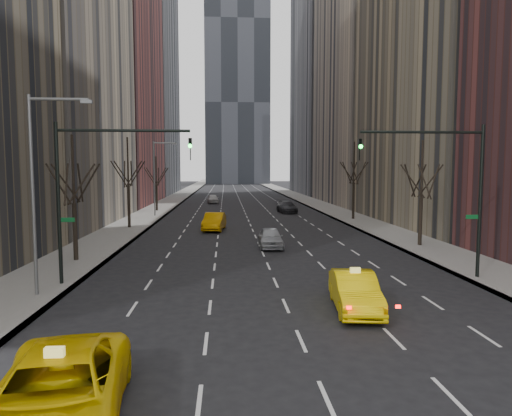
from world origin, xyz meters
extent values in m
plane|color=black|center=(0.00, 0.00, 0.00)|extent=(400.00, 400.00, 0.00)
cube|color=slate|center=(-12.25, 70.00, 0.07)|extent=(4.50, 320.00, 0.15)
cube|color=slate|center=(12.25, 70.00, 0.07)|extent=(4.50, 320.00, 0.15)
cube|color=brown|center=(-21.50, 66.00, 22.00)|extent=(14.00, 28.00, 44.00)
cube|color=slate|center=(-21.50, 96.00, 30.00)|extent=(14.00, 30.00, 60.00)
cube|color=tan|center=(21.50, 64.00, 25.00)|extent=(14.00, 28.00, 50.00)
cube|color=slate|center=(21.50, 95.00, 29.00)|extent=(14.00, 30.00, 58.00)
cube|color=black|center=(2.00, 170.00, 60.00)|extent=(24.00, 24.00, 120.00)
cylinder|color=black|center=(-12.00, 18.00, 1.93)|extent=(0.28, 0.28, 3.57)
cylinder|color=black|center=(-12.00, 18.00, 5.84)|extent=(0.16, 0.16, 4.25)
cylinder|color=black|center=(-11.85, 18.85, 4.95)|extent=(0.42, 1.80, 2.52)
cylinder|color=black|center=(-11.19, 18.29, 4.95)|extent=(1.74, 0.72, 2.52)
cylinder|color=black|center=(-11.34, 17.45, 4.95)|extent=(1.46, 1.25, 2.52)
cylinder|color=black|center=(-12.15, 17.15, 4.95)|extent=(0.42, 1.80, 2.52)
cylinder|color=black|center=(-12.81, 17.71, 4.95)|extent=(1.74, 0.72, 2.52)
cylinder|color=black|center=(-12.66, 18.55, 4.95)|extent=(1.46, 1.25, 2.52)
cylinder|color=black|center=(-12.00, 34.00, 2.15)|extent=(0.28, 0.28, 3.99)
cylinder|color=black|center=(-12.00, 34.00, 6.52)|extent=(0.16, 0.16, 4.75)
cylinder|color=black|center=(-11.85, 34.85, 5.37)|extent=(0.42, 1.80, 2.52)
cylinder|color=black|center=(-11.19, 34.29, 5.37)|extent=(1.74, 0.72, 2.52)
cylinder|color=black|center=(-11.34, 33.45, 5.37)|extent=(1.46, 1.25, 2.52)
cylinder|color=black|center=(-12.15, 33.15, 5.37)|extent=(0.42, 1.80, 2.52)
cylinder|color=black|center=(-12.81, 33.71, 5.37)|extent=(1.74, 0.72, 2.52)
cylinder|color=black|center=(-12.66, 34.55, 5.37)|extent=(1.46, 1.25, 2.52)
cylinder|color=black|center=(-12.00, 52.00, 1.83)|extent=(0.28, 0.28, 3.36)
cylinder|color=black|center=(-12.00, 52.00, 5.51)|extent=(0.16, 0.16, 4.00)
cylinder|color=black|center=(-11.85, 52.85, 4.74)|extent=(0.42, 1.80, 2.52)
cylinder|color=black|center=(-11.19, 52.29, 4.74)|extent=(1.74, 0.72, 2.52)
cylinder|color=black|center=(-11.34, 51.45, 4.74)|extent=(1.46, 1.25, 2.52)
cylinder|color=black|center=(-12.15, 51.15, 4.74)|extent=(0.42, 1.80, 2.52)
cylinder|color=black|center=(-12.81, 51.71, 4.74)|extent=(1.74, 0.72, 2.52)
cylinder|color=black|center=(-12.66, 52.55, 4.74)|extent=(1.46, 1.25, 2.52)
cylinder|color=black|center=(12.00, 22.00, 1.93)|extent=(0.28, 0.28, 3.57)
cylinder|color=black|center=(12.00, 22.00, 5.84)|extent=(0.16, 0.16, 4.25)
cylinder|color=black|center=(12.15, 22.85, 4.95)|extent=(0.42, 1.80, 2.52)
cylinder|color=black|center=(12.81, 22.29, 4.95)|extent=(1.74, 0.72, 2.52)
cylinder|color=black|center=(12.66, 21.45, 4.95)|extent=(1.46, 1.25, 2.52)
cylinder|color=black|center=(11.85, 21.15, 4.95)|extent=(0.42, 1.80, 2.52)
cylinder|color=black|center=(11.19, 21.71, 4.95)|extent=(1.74, 0.72, 2.52)
cylinder|color=black|center=(11.34, 22.55, 4.95)|extent=(1.46, 1.25, 2.52)
cylinder|color=black|center=(12.00, 40.00, 2.15)|extent=(0.28, 0.28, 3.99)
cylinder|color=black|center=(12.00, 40.00, 6.52)|extent=(0.16, 0.16, 4.75)
cylinder|color=black|center=(12.15, 40.85, 5.37)|extent=(0.42, 1.80, 2.52)
cylinder|color=black|center=(12.81, 40.29, 5.37)|extent=(1.74, 0.72, 2.52)
cylinder|color=black|center=(12.66, 39.45, 5.37)|extent=(1.46, 1.25, 2.52)
cylinder|color=black|center=(11.85, 39.15, 5.37)|extent=(0.42, 1.80, 2.52)
cylinder|color=black|center=(11.19, 39.71, 5.37)|extent=(1.74, 0.72, 2.52)
cylinder|color=black|center=(11.34, 40.55, 5.37)|extent=(1.46, 1.25, 2.52)
cylinder|color=black|center=(-10.80, 12.00, 4.15)|extent=(0.18, 0.18, 8.00)
cylinder|color=black|center=(-7.55, 12.00, 7.75)|extent=(6.50, 0.14, 0.14)
imported|color=black|center=(-4.30, 12.00, 6.85)|extent=(0.18, 0.22, 1.10)
sphere|color=#0CFF33|center=(-4.30, 11.82, 7.00)|extent=(0.20, 0.20, 0.20)
cube|color=#0C5926|center=(-10.40, 12.00, 3.35)|extent=(0.70, 0.04, 0.22)
cylinder|color=black|center=(10.80, 12.00, 4.15)|extent=(0.18, 0.18, 8.00)
cylinder|color=black|center=(7.55, 12.00, 7.75)|extent=(6.50, 0.14, 0.14)
imported|color=black|center=(4.30, 12.00, 6.85)|extent=(0.18, 0.22, 1.10)
sphere|color=#0CFF33|center=(4.30, 11.82, 7.00)|extent=(0.20, 0.20, 0.20)
cube|color=#0C5926|center=(10.40, 12.00, 3.35)|extent=(0.70, 0.04, 0.22)
cylinder|color=slate|center=(-11.20, 10.00, 4.65)|extent=(0.16, 0.16, 9.00)
cylinder|color=slate|center=(-9.90, 10.00, 8.95)|extent=(2.60, 0.14, 0.14)
cube|color=slate|center=(-8.70, 10.00, 8.85)|extent=(0.50, 0.22, 0.15)
cylinder|color=slate|center=(-11.20, 45.00, 4.65)|extent=(0.16, 0.16, 9.00)
cylinder|color=slate|center=(-9.90, 45.00, 8.95)|extent=(2.60, 0.14, 0.14)
cube|color=slate|center=(-8.70, 45.00, 8.85)|extent=(0.50, 0.22, 0.15)
imported|color=yellow|center=(-6.33, -1.01, 0.87)|extent=(3.71, 6.56, 1.73)
imported|color=yellow|center=(2.79, 7.23, 0.79)|extent=(2.18, 4.95, 1.58)
imported|color=#9FA2A7|center=(0.77, 22.54, 0.74)|extent=(1.82, 4.35, 1.47)
imported|color=#D58D04|center=(-3.66, 32.36, 0.83)|extent=(2.31, 5.23, 1.67)
imported|color=#28282C|center=(5.56, 49.09, 0.75)|extent=(2.48, 5.33, 1.50)
imported|color=beige|center=(-4.75, 66.16, 0.76)|extent=(2.17, 4.60, 1.52)
camera|label=1|loc=(-2.55, -11.04, 5.90)|focal=32.00mm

